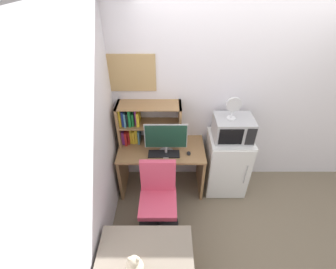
{
  "coord_description": "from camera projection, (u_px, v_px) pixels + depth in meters",
  "views": [
    {
      "loc": [
        -0.88,
        -2.76,
        2.75
      ],
      "look_at": [
        -0.87,
        -0.33,
        0.99
      ],
      "focal_mm": 25.15,
      "sensor_mm": 36.0,
      "label": 1
    }
  ],
  "objects": [
    {
      "name": "desk_chair",
      "position": [
        158.0,
        201.0,
        2.88
      ],
      "size": [
        0.51,
        0.51,
        0.94
      ],
      "color": "black",
      "rests_on": "ground_plane"
    },
    {
      "name": "keyboard",
      "position": [
        163.0,
        154.0,
        3.06
      ],
      "size": [
        0.41,
        0.15,
        0.02
      ],
      "primitive_type": "cube",
      "color": "black",
      "rests_on": "desk"
    },
    {
      "name": "computer_mouse",
      "position": [
        188.0,
        153.0,
        3.06
      ],
      "size": [
        0.05,
        0.08,
        0.03
      ],
      "primitive_type": "ellipsoid",
      "color": "black",
      "rests_on": "desk"
    },
    {
      "name": "hutch_bookshelf",
      "position": [
        139.0,
        123.0,
        3.12
      ],
      "size": [
        0.83,
        0.3,
        0.58
      ],
      "color": "#997047",
      "rests_on": "desk"
    },
    {
      "name": "wall_back",
      "position": [
        264.0,
        100.0,
        3.1
      ],
      "size": [
        6.4,
        0.04,
        2.6
      ],
      "primitive_type": "cube",
      "color": "silver",
      "rests_on": "ground_plane"
    },
    {
      "name": "monitor",
      "position": [
        165.0,
        138.0,
        2.94
      ],
      "size": [
        0.54,
        0.21,
        0.45
      ],
      "color": "#B7B7BC",
      "rests_on": "desk"
    },
    {
      "name": "wall_left",
      "position": [
        70.0,
        200.0,
        1.79
      ],
      "size": [
        0.04,
        4.4,
        2.6
      ],
      "primitive_type": "cube",
      "color": "silver",
      "rests_on": "ground_plane"
    },
    {
      "name": "desk_fan",
      "position": [
        232.0,
        106.0,
        2.81
      ],
      "size": [
        0.18,
        0.11,
        0.29
      ],
      "color": "silver",
      "rests_on": "microwave"
    },
    {
      "name": "teddy_bear",
      "position": [
        134.0,
        266.0,
        2.07
      ],
      "size": [
        0.16,
        0.16,
        0.24
      ],
      "color": "beige",
      "rests_on": "bed"
    },
    {
      "name": "desk",
      "position": [
        161.0,
        161.0,
        3.31
      ],
      "size": [
        1.16,
        0.6,
        0.74
      ],
      "color": "#997047",
      "rests_on": "ground_plane"
    },
    {
      "name": "wall_corkboard",
      "position": [
        125.0,
        73.0,
        2.85
      ],
      "size": [
        0.73,
        0.02,
        0.46
      ],
      "primitive_type": "cube",
      "color": "tan"
    },
    {
      "name": "mini_fridge",
      "position": [
        225.0,
        163.0,
        3.35
      ],
      "size": [
        0.56,
        0.54,
        0.91
      ],
      "color": "white",
      "rests_on": "ground_plane"
    },
    {
      "name": "microwave",
      "position": [
        232.0,
        128.0,
        3.0
      ],
      "size": [
        0.49,
        0.38,
        0.29
      ],
      "color": "#ADADB2",
      "rests_on": "mini_fridge"
    }
  ]
}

